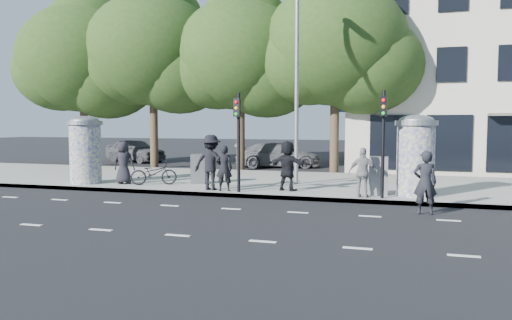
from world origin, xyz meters
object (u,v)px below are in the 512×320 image
(ad_column_right, at_px, (416,154))
(traffic_pole_near, at_px, (238,132))
(ad_column_left, at_px, (85,148))
(traffic_pole_far, at_px, (383,133))
(ped_f, at_px, (288,166))
(man_road, at_px, (425,183))
(cabinet_left, at_px, (198,169))
(ped_e, at_px, (363,173))
(car_left, at_px, (135,150))
(ped_a, at_px, (124,162))
(ped_d, at_px, (211,162))
(ped_b, at_px, (224,168))
(cabinet_right, at_px, (378,176))
(street_lamp, at_px, (296,64))
(bicycle, at_px, (154,173))
(car_right, at_px, (278,155))

(ad_column_right, distance_m, traffic_pole_near, 5.91)
(ad_column_left, relative_size, traffic_pole_far, 0.78)
(ped_f, xyz_separation_m, man_road, (4.50, -2.56, -0.14))
(traffic_pole_far, xyz_separation_m, cabinet_left, (-7.08, 1.83, -1.50))
(ped_e, distance_m, man_road, 2.49)
(car_left, bearing_deg, ad_column_right, -103.79)
(ped_e, bearing_deg, ped_a, -1.99)
(traffic_pole_near, relative_size, cabinet_left, 2.92)
(ped_d, bearing_deg, ped_b, 162.51)
(ad_column_right, relative_size, cabinet_left, 2.27)
(cabinet_right, bearing_deg, ad_column_left, 178.88)
(ped_f, xyz_separation_m, cabinet_right, (3.12, -0.12, -0.25))
(man_road, relative_size, cabinet_right, 1.40)
(ad_column_right, height_order, street_lamp, street_lamp)
(street_lamp, distance_m, car_left, 16.27)
(bicycle, bearing_deg, cabinet_left, -87.11)
(ad_column_right, bearing_deg, bicycle, 179.50)
(ped_a, xyz_separation_m, ped_e, (9.23, -0.87, -0.04))
(ped_f, height_order, bicycle, ped_f)
(ped_e, xyz_separation_m, cabinet_left, (-6.48, 1.77, -0.22))
(ped_d, bearing_deg, traffic_pole_near, 163.67)
(traffic_pole_near, bearing_deg, ad_column_right, 8.89)
(man_road, bearing_deg, bicycle, -22.98)
(ped_b, xyz_separation_m, ped_d, (-0.56, 0.18, 0.18))
(ad_column_right, relative_size, ped_e, 1.66)
(car_left, bearing_deg, ped_b, -118.77)
(ped_f, relative_size, bicycle, 1.01)
(traffic_pole_near, distance_m, ped_d, 1.62)
(ad_column_right, xyz_separation_m, ped_e, (-1.60, -0.85, -0.59))
(ped_e, bearing_deg, traffic_pole_near, 4.18)
(ped_e, distance_m, bicycle, 8.03)
(ad_column_right, xyz_separation_m, ped_a, (-10.83, 0.02, -0.55))
(ped_e, distance_m, cabinet_right, 0.87)
(ped_a, bearing_deg, cabinet_right, 168.64)
(bicycle, bearing_deg, man_road, -131.64)
(street_lamp, bearing_deg, traffic_pole_near, -116.23)
(man_road, distance_m, bicycle, 10.14)
(bicycle, height_order, car_left, car_left)
(car_right, bearing_deg, cabinet_right, -164.74)
(ad_column_right, bearing_deg, ped_a, 179.89)
(traffic_pole_far, height_order, ped_a, traffic_pole_far)
(ped_e, bearing_deg, car_left, -35.06)
(man_road, bearing_deg, traffic_pole_near, -23.21)
(traffic_pole_near, height_order, cabinet_left, traffic_pole_near)
(bicycle, bearing_deg, car_right, -39.19)
(ad_column_left, distance_m, ped_b, 6.07)
(ped_d, xyz_separation_m, car_right, (-0.33, 10.90, -0.43))
(ped_b, relative_size, cabinet_right, 1.27)
(ped_d, distance_m, car_left, 15.64)
(car_left, bearing_deg, cabinet_left, -119.52)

